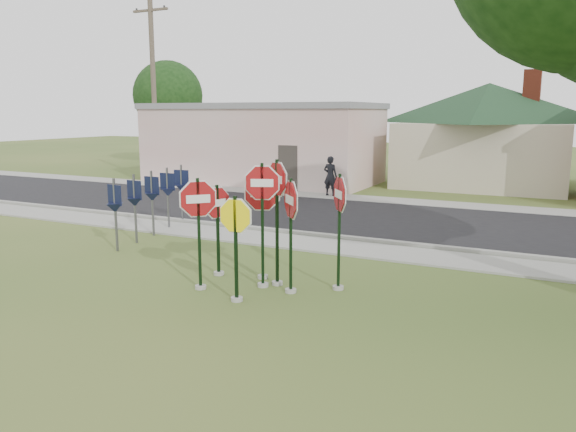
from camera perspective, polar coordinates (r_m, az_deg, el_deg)
The scene contains 19 objects.
ground at distance 11.16m, azimuth -6.74°, elevation -9.15°, with size 120.00×120.00×0.00m, color #35531F.
sidewalk_near at distance 15.85m, azimuth 4.17°, elevation -3.06°, with size 60.00×1.60×0.06m, color gray.
road at distance 20.00m, azimuth 9.06°, elevation -0.34°, with size 60.00×7.00×0.04m, color black.
sidewalk_far at distance 24.08m, azimuth 12.13°, elevation 1.41°, with size 60.00×1.60×0.06m, color gray.
curb at distance 16.75m, azimuth 5.46°, elevation -2.20°, with size 60.00×0.20×0.14m, color gray.
stop_sign_center at distance 11.91m, azimuth -2.62°, elevation 0.87°, with size 0.97×0.41×2.80m.
stop_sign_yellow at distance 11.10m, azimuth -5.33°, elevation -2.13°, with size 0.97×0.24×2.23m.
stop_sign_left at distance 11.92m, azimuth -9.07°, elevation -0.21°, with size 0.78×0.78×2.50m.
stop_sign_right at distance 11.53m, azimuth 0.28°, elevation -0.31°, with size 0.78×0.82×2.53m.
stop_sign_back_right at distance 12.02m, azimuth -1.13°, elevation 1.19°, with size 0.90×0.55×2.86m.
stop_sign_back_left at distance 12.54m, azimuth -2.63°, elevation 0.59°, with size 1.05×0.45×2.54m.
stop_sign_far_right at distance 11.77m, azimuth 5.23°, elevation 0.02°, with size 0.66×0.84×2.59m.
stop_sign_far_left at distance 12.94m, azimuth -7.17°, elevation -0.31°, with size 0.30×0.98×2.22m.
route_sign_row at distance 17.55m, azimuth -13.63°, elevation 1.97°, with size 1.43×4.63×2.00m.
building_stucco at distance 30.63m, azimuth -2.57°, elevation 7.52°, with size 12.20×6.20×4.20m.
building_house at distance 31.01m, azimuth 19.64°, elevation 9.74°, with size 11.60×11.60×6.20m.
utility_pole_near at distance 31.11m, azimuth -13.49°, elevation 12.49°, with size 2.20×0.26×9.50m.
bg_tree_left at distance 41.72m, azimuth -12.09°, elevation 11.85°, with size 4.90×4.90×7.35m.
pedestrian at distance 25.11m, azimuth 4.33°, elevation 4.08°, with size 0.64×0.42×1.76m, color black.
Camera 1 is at (5.79, -8.78, 3.74)m, focal length 35.00 mm.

